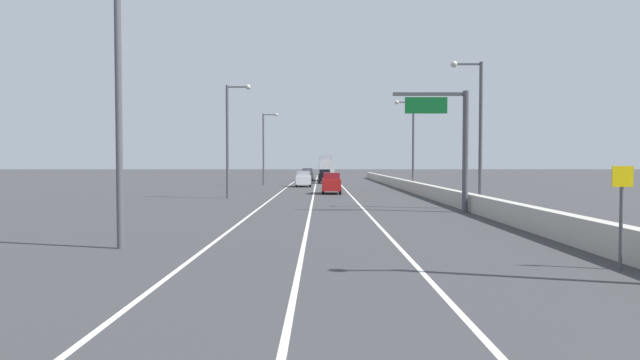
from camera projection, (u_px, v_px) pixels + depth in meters
ground_plane at (331, 186)px, 66.75m from camera, size 320.00×320.00×0.00m
lane_stripe_left at (283, 190)px, 57.76m from camera, size 0.16×130.00×0.00m
lane_stripe_center at (315, 190)px, 57.76m from camera, size 0.16×130.00×0.00m
lane_stripe_right at (346, 190)px, 57.76m from camera, size 0.16×130.00×0.00m
jersey_barrier_right at (436, 193)px, 42.75m from camera, size 0.60×120.00×1.10m
overhead_sign_gantry at (454, 136)px, 32.02m from camera, size 4.68×0.36×7.50m
speed_advisory_sign at (622, 209)px, 14.94m from camera, size 0.60×0.11×3.00m
lamp_post_right_second at (477, 124)px, 34.14m from camera, size 2.14×0.44×9.75m
lamp_post_right_third at (411, 139)px, 55.79m from camera, size 2.14×0.44×9.75m
lamp_post_left_near at (126, 92)px, 18.50m from camera, size 2.14×0.44×9.75m
lamp_post_left_mid at (231, 133)px, 44.47m from camera, size 2.14×0.44×9.75m
lamp_post_left_far at (266, 144)px, 70.45m from camera, size 2.14×0.44×9.75m
car_white_0 at (303, 179)px, 65.77m from camera, size 2.10×4.61×1.99m
car_gray_1 at (308, 175)px, 85.45m from camera, size 1.86×4.46×2.12m
car_black_2 at (325, 176)px, 76.81m from camera, size 1.87×4.75×2.05m
car_red_3 at (332, 183)px, 51.10m from camera, size 1.93×4.04×2.08m
box_truck at (326, 169)px, 86.80m from camera, size 2.63×7.91×4.26m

